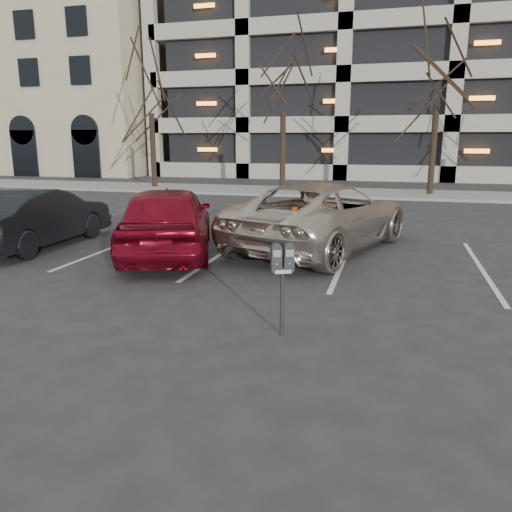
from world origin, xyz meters
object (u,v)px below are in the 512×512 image
Objects in this scene: car_red at (167,220)px; car_dark at (37,217)px; tree_c at (441,47)px; tree_b at (284,61)px; parking_meter at (282,267)px; suv_silver at (322,216)px; tree_a at (149,65)px.

car_red reaches higher than car_dark.
tree_b is at bearing 180.00° from tree_c.
suv_silver reaches higher than parking_meter.
tree_c is 1.89× the size of car_red.
tree_a is at bearing 180.00° from tree_b.
tree_c reaches higher than tree_a.
parking_meter is at bearing -58.92° from tree_a.
suv_silver is 6.96m from car_dark.
tree_a reaches higher than tree_b.
car_red is 1.09× the size of car_dark.
tree_a reaches higher than car_dark.
tree_a reaches higher than suv_silver.
suv_silver is at bearing -49.59° from tree_a.
tree_b is 1.36× the size of suv_silver.
car_dark is (-3.03, -14.23, -5.47)m from tree_b.
tree_a is 14.00m from tree_c.
tree_b reaches higher than car_dark.
car_red is 3.49m from car_dark.
car_dark is (-6.77, -1.61, -0.08)m from suv_silver.
parking_meter is at bearing 110.96° from suv_silver.
suv_silver reaches higher than car_dark.
parking_meter is 0.26× the size of car_red.
car_dark is (-10.03, -14.23, -5.77)m from tree_c.
car_dark is (-7.04, 4.03, -0.24)m from parking_meter.
parking_meter is 8.11m from car_dark.
car_red reaches higher than suv_silver.
suv_silver is at bearing -73.48° from tree_b.
parking_meter is at bearing 148.43° from car_dark.
tree_a is 0.96× the size of tree_c.
tree_c is at bearing 56.19° from parking_meter.
car_red is at bearing 44.62° from suv_silver.
tree_b reaches higher than parking_meter.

